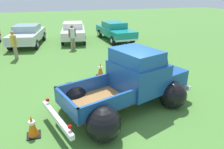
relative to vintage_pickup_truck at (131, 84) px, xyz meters
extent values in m
plane|color=#477A33|center=(-0.37, -0.11, -0.76)|extent=(80.00, 80.00, 0.00)
cylinder|color=black|center=(0.78, 1.13, -0.38)|extent=(0.79, 0.42, 0.76)
cylinder|color=silver|center=(0.78, 1.13, -0.38)|extent=(0.39, 0.32, 0.34)
cylinder|color=black|center=(1.26, -0.54, -0.38)|extent=(0.79, 0.42, 0.76)
cylinder|color=silver|center=(1.26, -0.54, -0.38)|extent=(0.39, 0.32, 0.34)
cylinder|color=black|center=(-1.91, 0.36, -0.38)|extent=(0.79, 0.42, 0.76)
cylinder|color=silver|center=(-1.91, 0.36, -0.38)|extent=(0.39, 0.32, 0.34)
cylinder|color=black|center=(-1.43, -1.31, -0.38)|extent=(0.79, 0.42, 0.76)
cylinder|color=silver|center=(-1.43, -1.31, -0.38)|extent=(0.39, 0.32, 0.34)
sphere|color=black|center=(-1.92, 0.41, -0.32)|extent=(1.19, 1.19, 0.96)
sphere|color=black|center=(-1.42, -1.36, -0.32)|extent=(1.19, 1.19, 0.96)
cube|color=olive|center=(-1.29, -0.37, -0.22)|extent=(2.39, 2.04, 0.04)
cube|color=#19478C|center=(-1.49, 0.33, 0.01)|extent=(1.99, 0.64, 0.50)
cube|color=#19478C|center=(-1.09, -1.07, 0.01)|extent=(1.99, 0.64, 0.50)
cube|color=#19478C|center=(-0.34, -0.10, 0.01)|extent=(0.50, 1.50, 0.50)
cube|color=#19478C|center=(-2.23, -0.64, 0.01)|extent=(0.50, 1.50, 0.50)
cube|color=#19478C|center=(0.25, 0.07, 0.24)|extent=(1.86, 2.03, 0.95)
cube|color=#19478C|center=(0.16, 0.04, 0.94)|extent=(1.53, 1.80, 0.45)
cube|color=#8CADB7|center=(0.78, 0.22, 0.92)|extent=(0.54, 1.44, 0.38)
cube|color=#19478C|center=(1.26, 0.36, 0.04)|extent=(1.65, 1.90, 0.55)
sphere|color=black|center=(0.77, 1.16, -0.34)|extent=(1.14, 1.14, 0.92)
sphere|color=black|center=(1.27, -0.57, -0.34)|extent=(1.14, 1.14, 0.92)
cube|color=silver|center=(-2.53, -0.72, -0.30)|extent=(0.66, 1.94, 0.14)
cube|color=silver|center=(1.78, 0.51, -0.30)|extent=(0.66, 1.94, 0.14)
sphere|color=red|center=(-2.71, 0.05, -0.12)|extent=(0.14, 0.14, 0.11)
sphere|color=red|center=(-2.27, -1.47, -0.12)|extent=(0.14, 0.14, 0.11)
cylinder|color=black|center=(-3.02, 8.83, -0.43)|extent=(0.33, 0.69, 0.66)
cylinder|color=silver|center=(-3.02, 8.83, -0.43)|extent=(0.27, 0.33, 0.30)
cylinder|color=black|center=(-4.72, 9.19, -0.43)|extent=(0.33, 0.69, 0.66)
cylinder|color=silver|center=(-4.72, 9.19, -0.43)|extent=(0.27, 0.33, 0.30)
cylinder|color=black|center=(-2.44, 11.57, -0.43)|extent=(0.33, 0.69, 0.66)
cylinder|color=silver|center=(-2.44, 11.57, -0.43)|extent=(0.27, 0.33, 0.30)
cylinder|color=black|center=(-4.14, 11.93, -0.43)|extent=(0.33, 0.69, 0.66)
cylinder|color=silver|center=(-4.14, 11.93, -0.43)|extent=(0.27, 0.33, 0.30)
cube|color=silver|center=(-3.58, 10.38, -0.05)|extent=(2.73, 4.66, 0.55)
cube|color=#8CADB7|center=(-3.55, 10.55, 0.45)|extent=(1.97, 2.13, 0.45)
cube|color=silver|center=(-3.14, 12.48, -0.31)|extent=(1.90, 0.50, 0.12)
cube|color=silver|center=(-4.03, 8.28, -0.31)|extent=(1.90, 0.50, 0.12)
cylinder|color=black|center=(0.36, 9.17, -0.43)|extent=(0.31, 0.69, 0.66)
cylinder|color=silver|center=(0.36, 9.17, -0.43)|extent=(0.26, 0.33, 0.30)
cylinder|color=black|center=(-1.20, 9.46, -0.43)|extent=(0.31, 0.69, 0.66)
cylinder|color=silver|center=(-1.20, 9.46, -0.43)|extent=(0.26, 0.33, 0.30)
cylinder|color=black|center=(0.85, 11.83, -0.43)|extent=(0.31, 0.69, 0.66)
cylinder|color=silver|center=(0.85, 11.83, -0.43)|extent=(0.26, 0.33, 0.30)
cylinder|color=black|center=(-0.71, 12.11, -0.43)|extent=(0.31, 0.69, 0.66)
cylinder|color=silver|center=(-0.71, 12.11, -0.43)|extent=(0.26, 0.33, 0.30)
cube|color=silver|center=(-0.18, 10.64, -0.05)|extent=(2.43, 4.46, 0.55)
cube|color=silver|center=(-0.15, 10.81, 0.45)|extent=(1.76, 2.01, 0.45)
cube|color=silver|center=(0.20, 12.68, -0.31)|extent=(1.75, 0.41, 0.12)
cube|color=silver|center=(-0.55, 8.61, -0.31)|extent=(1.75, 0.41, 0.12)
cylinder|color=black|center=(3.89, 8.30, -0.43)|extent=(0.23, 0.67, 0.66)
cylinder|color=silver|center=(3.89, 8.30, -0.43)|extent=(0.22, 0.31, 0.30)
cylinder|color=black|center=(2.27, 8.23, -0.43)|extent=(0.23, 0.67, 0.66)
cylinder|color=silver|center=(2.27, 8.23, -0.43)|extent=(0.22, 0.31, 0.30)
cylinder|color=black|center=(3.76, 11.25, -0.43)|extent=(0.23, 0.67, 0.66)
cylinder|color=silver|center=(3.76, 11.25, -0.43)|extent=(0.22, 0.31, 0.30)
cylinder|color=black|center=(2.15, 11.19, -0.43)|extent=(0.23, 0.67, 0.66)
cylinder|color=silver|center=(2.15, 11.19, -0.43)|extent=(0.22, 0.31, 0.30)
cube|color=teal|center=(3.02, 9.74, -0.05)|extent=(1.93, 4.70, 0.55)
cube|color=teal|center=(3.01, 9.93, 0.45)|extent=(1.57, 2.00, 0.45)
cube|color=silver|center=(2.92, 12.01, -0.31)|extent=(1.80, 0.17, 0.12)
cube|color=silver|center=(3.11, 7.47, -0.31)|extent=(1.80, 0.17, 0.12)
cylinder|color=gray|center=(-0.59, 8.05, -0.36)|extent=(0.19, 0.19, 0.79)
cylinder|color=gray|center=(-0.75, 8.00, -0.36)|extent=(0.19, 0.19, 0.79)
cylinder|color=silver|center=(-0.67, 8.02, 0.33)|extent=(0.43, 0.43, 0.59)
cylinder|color=brown|center=(-0.46, 8.09, 0.36)|extent=(0.11, 0.11, 0.56)
cylinder|color=brown|center=(-0.88, 7.96, 0.36)|extent=(0.11, 0.11, 0.56)
sphere|color=brown|center=(-0.67, 8.02, 0.76)|extent=(0.27, 0.27, 0.21)
cylinder|color=gray|center=(-4.11, 6.81, -0.36)|extent=(0.20, 0.20, 0.79)
cylinder|color=gray|center=(-4.18, 6.96, -0.36)|extent=(0.20, 0.20, 0.79)
cylinder|color=gold|center=(-4.14, 6.89, 0.33)|extent=(0.45, 0.45, 0.59)
cylinder|color=#A87A56|center=(-4.05, 6.69, 0.36)|extent=(0.12, 0.12, 0.56)
cylinder|color=#A87A56|center=(-4.23, 7.09, 0.36)|extent=(0.12, 0.12, 0.56)
sphere|color=#A87A56|center=(-4.14, 6.89, 0.77)|extent=(0.29, 0.29, 0.21)
cube|color=black|center=(-0.26, 2.81, -0.74)|extent=(0.36, 0.36, 0.03)
cone|color=orange|center=(-0.26, 2.81, -0.43)|extent=(0.28, 0.28, 0.60)
cylinder|color=white|center=(-0.26, 2.81, -0.34)|extent=(0.17, 0.17, 0.08)
cube|color=black|center=(-3.17, -0.65, -0.74)|extent=(0.36, 0.36, 0.03)
cone|color=orange|center=(-3.17, -0.65, -0.43)|extent=(0.28, 0.28, 0.60)
cylinder|color=white|center=(-3.17, -0.65, -0.34)|extent=(0.17, 0.17, 0.08)
camera|label=1|loc=(-2.65, -5.52, 2.83)|focal=32.24mm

